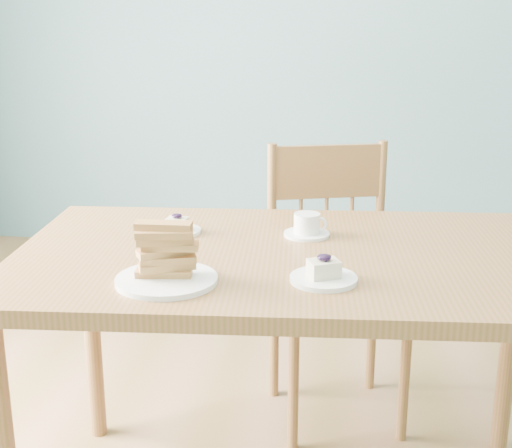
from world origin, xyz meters
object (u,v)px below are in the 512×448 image
cheesecake_plate_near (324,274)px  biscotti_plate (166,262)px  dining_chair (335,283)px  coffee_cup (307,226)px  cheesecake_plate_far (177,228)px  dining_table (298,281)px

cheesecake_plate_near → biscotti_plate: biscotti_plate is taller
dining_chair → coffee_cup: bearing=-116.1°
cheesecake_plate_far → biscotti_plate: biscotti_plate is taller
biscotti_plate → cheesecake_plate_far: bearing=99.8°
cheesecake_plate_far → biscotti_plate: 0.40m
coffee_cup → biscotti_plate: (-0.31, -0.41, 0.02)m
dining_table → cheesecake_plate_near: (0.07, -0.21, 0.10)m
dining_table → cheesecake_plate_near: 0.24m
cheesecake_plate_near → biscotti_plate: 0.37m
coffee_cup → biscotti_plate: 0.52m
dining_table → coffee_cup: coffee_cup is taller
dining_table → dining_chair: 0.64m
dining_table → coffee_cup: size_ratio=11.97×
cheesecake_plate_far → coffee_cup: coffee_cup is taller
dining_table → biscotti_plate: (-0.29, -0.26, 0.13)m
cheesecake_plate_near → biscotti_plate: bearing=-171.5°
dining_chair → cheesecake_plate_far: 0.72m
cheesecake_plate_far → biscotti_plate: (0.07, -0.39, 0.04)m
dining_chair → cheesecake_plate_far: size_ratio=7.20×
dining_chair → dining_table: bearing=-114.9°
dining_table → cheesecake_plate_near: size_ratio=9.76×
dining_table → dining_chair: dining_chair is taller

